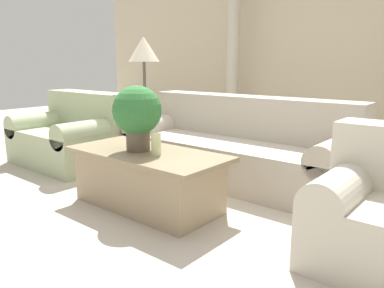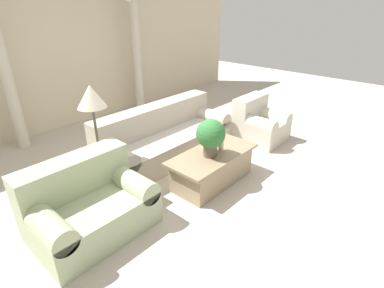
# 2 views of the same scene
# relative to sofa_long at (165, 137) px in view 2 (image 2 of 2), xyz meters

# --- Properties ---
(ground_plane) EXTENTS (16.00, 16.00, 0.00)m
(ground_plane) POSITION_rel_sofa_long_xyz_m (-0.08, -0.73, -0.34)
(ground_plane) COLOR #BCB2A3
(wall_back) EXTENTS (10.00, 0.06, 3.20)m
(wall_back) POSITION_rel_sofa_long_xyz_m (-0.08, 2.62, 1.26)
(wall_back) COLOR beige
(wall_back) RESTS_ON ground_plane
(sofa_long) EXTENTS (2.44, 0.93, 0.86)m
(sofa_long) POSITION_rel_sofa_long_xyz_m (0.00, 0.00, 0.00)
(sofa_long) COLOR #ADA393
(sofa_long) RESTS_ON ground_plane
(loveseat) EXTENTS (1.32, 0.93, 0.86)m
(loveseat) POSITION_rel_sofa_long_xyz_m (-1.89, -0.73, 0.01)
(loveseat) COLOR #A3AF87
(loveseat) RESTS_ON ground_plane
(coffee_table) EXTENTS (1.40, 0.66, 0.48)m
(coffee_table) POSITION_rel_sofa_long_xyz_m (-0.14, -1.16, -0.09)
(coffee_table) COLOR #998466
(coffee_table) RESTS_ON ground_plane
(potted_plant) EXTENTS (0.41, 0.41, 0.54)m
(potted_plant) POSITION_rel_sofa_long_xyz_m (-0.22, -1.18, 0.46)
(potted_plant) COLOR brown
(potted_plant) RESTS_ON coffee_table
(pillar_candle) EXTENTS (0.08, 0.08, 0.18)m
(pillar_candle) POSITION_rel_sofa_long_xyz_m (0.01, -1.20, 0.23)
(pillar_candle) COLOR beige
(pillar_candle) RESTS_ON coffee_table
(floor_lamp) EXTENTS (0.37, 0.37, 1.52)m
(floor_lamp) POSITION_rel_sofa_long_xyz_m (-1.30, -0.07, 0.94)
(floor_lamp) COLOR #4C473D
(floor_lamp) RESTS_ON ground_plane
(column_left) EXTENTS (0.29, 0.29, 2.51)m
(column_left) POSITION_rel_sofa_long_xyz_m (-1.53, 2.21, 0.94)
(column_left) COLOR beige
(column_left) RESTS_ON ground_plane
(column_right) EXTENTS (0.29, 0.29, 2.51)m
(column_right) POSITION_rel_sofa_long_xyz_m (1.25, 2.21, 0.94)
(column_right) COLOR beige
(column_right) RESTS_ON ground_plane
(armchair) EXTENTS (0.83, 0.85, 0.82)m
(armchair) POSITION_rel_sofa_long_xyz_m (1.67, -0.88, 0.00)
(armchair) COLOR beige
(armchair) RESTS_ON ground_plane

